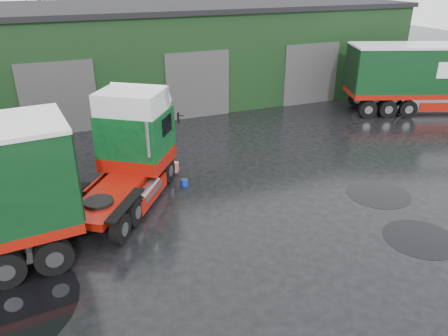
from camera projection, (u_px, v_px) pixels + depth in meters
The scene contains 8 objects.
ground at pixel (278, 241), 14.89m from camera, with size 100.00×100.00×0.00m, color black.
warehouse at pixel (170, 50), 31.08m from camera, with size 32.40×12.40×6.30m.
hero_tractor at pixel (116, 156), 16.26m from camera, with size 2.87×6.77×4.20m, color #0B421C, non-canonical shape.
wash_bucket at pixel (184, 183), 18.61m from camera, with size 0.30×0.30×0.29m, color #082BBF.
tree_back_a at pixel (42, 17), 36.09m from camera, with size 4.40×4.40×9.50m, color black, non-canonical shape.
tree_back_b at pixel (222, 22), 41.99m from camera, with size 4.40×4.40×7.50m, color black, non-canonical shape.
puddle_1 at pixel (378, 194), 17.97m from camera, with size 2.58×2.58×0.01m, color black.
puddle_3 at pixel (420, 239), 15.01m from camera, with size 2.50×2.50×0.01m, color black.
Camera 1 is at (-6.42, -10.87, 8.49)m, focal length 35.00 mm.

